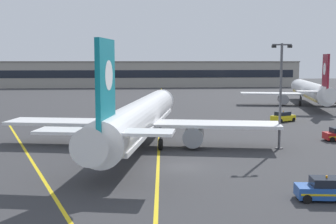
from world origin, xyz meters
TOP-DOWN VIEW (x-y plane):
  - ground_plane at (0.00, 0.00)m, footprint 400.00×400.00m
  - taxiway_centreline at (0.00, 30.00)m, footprint 13.97×179.50m
  - taxiway_lead_in_stripe at (-14.00, 2.00)m, footprint 19.81×56.83m
  - airliner_foreground at (-3.65, 10.41)m, footprint 32.32×41.22m
  - airliner_background at (35.27, 54.44)m, footprint 30.89×39.31m
  - apron_lamp_post at (12.00, 7.76)m, footprint 2.24×0.90m
  - service_car_nearest at (9.09, -10.73)m, footprint 4.40×2.46m
  - service_car_second at (20.19, 29.57)m, footprint 4.54×3.65m
  - terminal_building at (-0.77, 129.26)m, footprint 121.08×12.40m

SIDE VIEW (x-z plane):
  - ground_plane at x=0.00m, z-range 0.00..0.00m
  - taxiway_centreline at x=0.00m, z-range 0.00..0.01m
  - taxiway_lead_in_stripe at x=-14.00m, z-range 0.00..0.01m
  - service_car_nearest at x=9.09m, z-range -0.13..1.66m
  - service_car_second at x=20.19m, z-range -0.13..1.66m
  - airliner_background at x=35.27m, z-range -2.35..8.81m
  - airliner_foreground at x=-3.65m, z-range -2.46..9.19m
  - terminal_building at x=-0.77m, z-range 0.01..9.76m
  - apron_lamp_post at x=12.00m, z-range 0.30..12.14m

